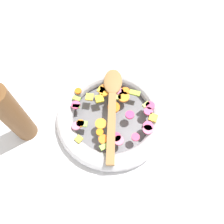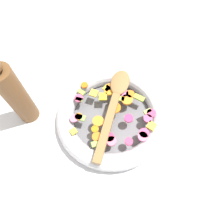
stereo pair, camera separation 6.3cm
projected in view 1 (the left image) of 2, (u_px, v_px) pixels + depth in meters
ground_plane at (112, 119)px, 0.67m from camera, size 4.00×4.00×0.00m
skillet at (112, 116)px, 0.65m from camera, size 0.33×0.33×0.05m
chopped_vegetables at (113, 110)px, 0.63m from camera, size 0.24×0.26×0.01m
wooden_spoon at (112, 102)px, 0.63m from camera, size 0.30×0.13×0.01m
pepper_mill at (12, 115)px, 0.55m from camera, size 0.06×0.06×0.25m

